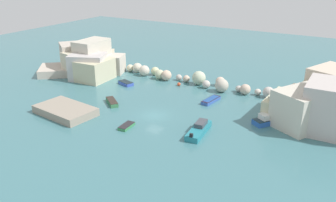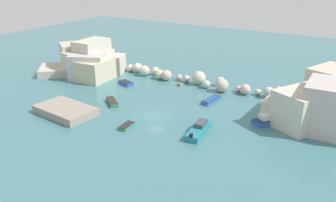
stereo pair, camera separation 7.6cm
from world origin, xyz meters
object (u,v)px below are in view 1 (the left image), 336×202
(channel_buoy, at_px, (179,84))
(moored_boat_1, at_px, (112,102))
(moored_boat_2, at_px, (269,120))
(moored_boat_0, at_px, (199,130))
(moored_boat_4, at_px, (211,100))
(moored_boat_5, at_px, (126,83))
(stone_dock, at_px, (65,110))
(moored_boat_3, at_px, (127,126))

(channel_buoy, bearing_deg, moored_boat_1, -110.34)
(moored_boat_2, bearing_deg, moored_boat_0, -7.84)
(moored_boat_0, height_order, moored_boat_4, moored_boat_0)
(moored_boat_0, distance_m, moored_boat_2, 11.33)
(moored_boat_1, xyz_separation_m, moored_boat_2, (25.37, 6.00, 0.23))
(moored_boat_0, xyz_separation_m, moored_boat_1, (-17.79, 2.43, -0.20))
(moored_boat_0, bearing_deg, moored_boat_5, 54.81)
(moored_boat_0, relative_size, moored_boat_5, 1.88)
(stone_dock, relative_size, moored_boat_4, 2.10)
(moored_boat_4, relative_size, moored_boat_5, 1.32)
(channel_buoy, bearing_deg, moored_boat_3, -82.90)
(moored_boat_5, bearing_deg, moored_boat_3, -34.85)
(moored_boat_1, bearing_deg, moored_boat_5, -28.50)
(stone_dock, bearing_deg, moored_boat_3, 5.16)
(channel_buoy, relative_size, moored_boat_2, 0.13)
(moored_boat_1, relative_size, moored_boat_3, 1.35)
(stone_dock, height_order, moored_boat_2, moored_boat_2)
(moored_boat_3, bearing_deg, moored_boat_2, -59.59)
(moored_boat_4, bearing_deg, moored_boat_5, 97.19)
(moored_boat_2, distance_m, moored_boat_5, 29.71)
(channel_buoy, relative_size, moored_boat_5, 0.20)
(moored_boat_2, relative_size, moored_boat_5, 1.56)
(channel_buoy, xyz_separation_m, moored_boat_4, (8.97, -4.62, -0.02))
(channel_buoy, distance_m, moored_boat_1, 15.12)
(stone_dock, distance_m, moored_boat_2, 31.86)
(stone_dock, height_order, moored_boat_3, stone_dock)
(moored_boat_1, bearing_deg, channel_buoy, -72.56)
(moored_boat_1, bearing_deg, moored_boat_3, 179.14)
(stone_dock, distance_m, channel_buoy, 23.20)
(stone_dock, relative_size, moored_boat_3, 3.27)
(moored_boat_3, bearing_deg, moored_boat_1, 46.94)
(moored_boat_4, bearing_deg, moored_boat_2, -101.02)
(moored_boat_1, distance_m, moored_boat_2, 26.07)
(stone_dock, xyz_separation_m, moored_boat_3, (11.40, 1.03, -0.39))
(channel_buoy, height_order, moored_boat_5, channel_buoy)
(channel_buoy, xyz_separation_m, moored_boat_3, (2.54, -20.42, -0.12))
(moored_boat_1, bearing_deg, moored_boat_0, -149.99)
(stone_dock, relative_size, moored_boat_0, 1.47)
(stone_dock, distance_m, moored_boat_0, 21.93)
(moored_boat_2, bearing_deg, stone_dock, -31.24)
(channel_buoy, xyz_separation_m, moored_boat_0, (12.53, -16.61, 0.20))
(stone_dock, xyz_separation_m, moored_boat_5, (-0.54, 16.68, -0.30))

